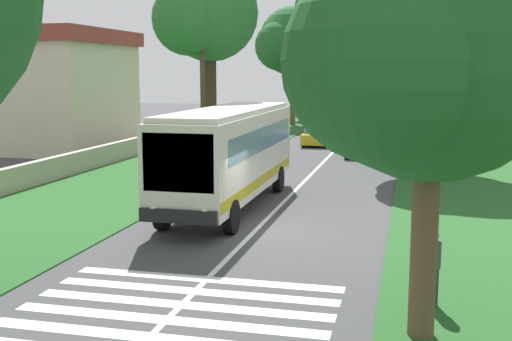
{
  "coord_description": "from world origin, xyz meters",
  "views": [
    {
      "loc": [
        -19.33,
        -4.76,
        5.06
      ],
      "look_at": [
        2.57,
        0.54,
        1.6
      ],
      "focal_mm": 44.94,
      "sensor_mm": 36.0,
      "label": 1
    }
  ],
  "objects_px": {
    "roadside_tree_right_0": "(418,42)",
    "roadside_tree_right_2": "(420,34)",
    "coach_bus": "(230,151)",
    "roadside_tree_right_3": "(424,50)",
    "trailing_car_1": "(318,136)",
    "utility_pole": "(203,84)",
    "pedestrian": "(433,267)",
    "roadside_tree_left_3": "(206,17)",
    "roadside_tree_left_1": "(291,43)",
    "trailing_car_2": "(333,125)",
    "trailing_car_3": "(379,118)",
    "roadside_building": "(41,89)",
    "trailing_car_0": "(361,145)",
    "roadside_tree_left_2": "(313,63)",
    "trailing_minibus_0": "(348,105)",
    "roadside_tree_right_1": "(423,48)"
  },
  "relations": [
    {
      "from": "trailing_car_3",
      "to": "roadside_building",
      "type": "distance_m",
      "value": 32.3
    },
    {
      "from": "trailing_car_0",
      "to": "roadside_tree_left_2",
      "type": "bearing_deg",
      "value": 14.06
    },
    {
      "from": "utility_pole",
      "to": "pedestrian",
      "type": "height_order",
      "value": "utility_pole"
    },
    {
      "from": "utility_pole",
      "to": "roadside_building",
      "type": "bearing_deg",
      "value": 57.99
    },
    {
      "from": "coach_bus",
      "to": "trailing_car_1",
      "type": "height_order",
      "value": "coach_bus"
    },
    {
      "from": "roadside_building",
      "to": "roadside_tree_right_2",
      "type": "bearing_deg",
      "value": -101.46
    },
    {
      "from": "trailing_car_1",
      "to": "roadside_tree_left_3",
      "type": "relative_size",
      "value": 0.42
    },
    {
      "from": "roadside_tree_left_3",
      "to": "pedestrian",
      "type": "distance_m",
      "value": 21.11
    },
    {
      "from": "roadside_tree_left_1",
      "to": "utility_pole",
      "type": "relative_size",
      "value": 1.3
    },
    {
      "from": "roadside_tree_right_3",
      "to": "roadside_tree_left_1",
      "type": "bearing_deg",
      "value": 94.2
    },
    {
      "from": "coach_bus",
      "to": "roadside_tree_right_3",
      "type": "height_order",
      "value": "roadside_tree_right_3"
    },
    {
      "from": "trailing_car_0",
      "to": "roadside_tree_left_2",
      "type": "relative_size",
      "value": 0.49
    },
    {
      "from": "trailing_car_0",
      "to": "roadside_building",
      "type": "bearing_deg",
      "value": 92.86
    },
    {
      "from": "roadside_tree_left_2",
      "to": "roadside_tree_right_0",
      "type": "height_order",
      "value": "roadside_tree_right_0"
    },
    {
      "from": "roadside_tree_right_2",
      "to": "trailing_car_0",
      "type": "bearing_deg",
      "value": 27.98
    },
    {
      "from": "trailing_car_0",
      "to": "roadside_building",
      "type": "relative_size",
      "value": 0.41
    },
    {
      "from": "roadside_tree_right_1",
      "to": "roadside_tree_left_2",
      "type": "bearing_deg",
      "value": 10.49
    },
    {
      "from": "coach_bus",
      "to": "pedestrian",
      "type": "height_order",
      "value": "coach_bus"
    },
    {
      "from": "pedestrian",
      "to": "roadside_tree_right_2",
      "type": "bearing_deg",
      "value": 0.83
    },
    {
      "from": "roadside_tree_left_1",
      "to": "roadside_tree_right_0",
      "type": "height_order",
      "value": "roadside_tree_right_0"
    },
    {
      "from": "roadside_tree_right_3",
      "to": "utility_pole",
      "type": "height_order",
      "value": "roadside_tree_right_3"
    },
    {
      "from": "trailing_car_0",
      "to": "roadside_tree_right_2",
      "type": "xyz_separation_m",
      "value": [
        -5.97,
        -3.17,
        6.27
      ]
    },
    {
      "from": "trailing_car_2",
      "to": "roadside_tree_left_2",
      "type": "bearing_deg",
      "value": 14.68
    },
    {
      "from": "roadside_tree_right_1",
      "to": "coach_bus",
      "type": "bearing_deg",
      "value": 31.88
    },
    {
      "from": "roadside_tree_left_3",
      "to": "trailing_car_2",
      "type": "bearing_deg",
      "value": -8.98
    },
    {
      "from": "roadside_tree_right_0",
      "to": "trailing_car_0",
      "type": "bearing_deg",
      "value": 164.42
    },
    {
      "from": "trailing_car_3",
      "to": "roadside_building",
      "type": "relative_size",
      "value": 0.41
    },
    {
      "from": "trailing_minibus_0",
      "to": "roadside_tree_left_2",
      "type": "relative_size",
      "value": 0.69
    },
    {
      "from": "trailing_car_1",
      "to": "trailing_minibus_0",
      "type": "distance_m",
      "value": 25.19
    },
    {
      "from": "utility_pole",
      "to": "pedestrian",
      "type": "bearing_deg",
      "value": -146.4
    },
    {
      "from": "roadside_tree_right_1",
      "to": "roadside_tree_right_0",
      "type": "bearing_deg",
      "value": -0.17
    },
    {
      "from": "utility_pole",
      "to": "roadside_building",
      "type": "relative_size",
      "value": 0.83
    },
    {
      "from": "roadside_tree_left_1",
      "to": "trailing_car_0",
      "type": "bearing_deg",
      "value": -158.68
    },
    {
      "from": "trailing_car_0",
      "to": "roadside_tree_left_2",
      "type": "xyz_separation_m",
      "value": [
        30.51,
        7.64,
        5.39
      ]
    },
    {
      "from": "roadside_tree_left_1",
      "to": "roadside_tree_right_1",
      "type": "xyz_separation_m",
      "value": [
        -49.0,
        -11.55,
        -2.31
      ]
    },
    {
      "from": "trailing_minibus_0",
      "to": "roadside_tree_right_1",
      "type": "height_order",
      "value": "roadside_tree_right_1"
    },
    {
      "from": "trailing_car_1",
      "to": "roadside_tree_right_0",
      "type": "relative_size",
      "value": 0.38
    },
    {
      "from": "trailing_car_3",
      "to": "pedestrian",
      "type": "bearing_deg",
      "value": -175.83
    },
    {
      "from": "trailing_car_3",
      "to": "roadside_tree_right_3",
      "type": "height_order",
      "value": "roadside_tree_right_3"
    },
    {
      "from": "coach_bus",
      "to": "roadside_tree_left_1",
      "type": "bearing_deg",
      "value": 7.2
    },
    {
      "from": "trailing_car_3",
      "to": "roadside_building",
      "type": "bearing_deg",
      "value": 139.23
    },
    {
      "from": "roadside_tree_right_0",
      "to": "roadside_tree_right_2",
      "type": "relative_size",
      "value": 1.05
    },
    {
      "from": "trailing_car_3",
      "to": "roadside_tree_left_3",
      "type": "xyz_separation_m",
      "value": [
        -31.79,
        6.99,
        7.09
      ]
    },
    {
      "from": "roadside_building",
      "to": "roadside_tree_right_3",
      "type": "bearing_deg",
      "value": -46.38
    },
    {
      "from": "utility_pole",
      "to": "roadside_tree_right_2",
      "type": "bearing_deg",
      "value": -68.34
    },
    {
      "from": "roadside_tree_right_0",
      "to": "roadside_tree_right_1",
      "type": "relative_size",
      "value": 1.38
    },
    {
      "from": "trailing_car_1",
      "to": "trailing_car_2",
      "type": "bearing_deg",
      "value": 0.04
    },
    {
      "from": "roadside_tree_right_0",
      "to": "coach_bus",
      "type": "bearing_deg",
      "value": 166.14
    },
    {
      "from": "roadside_tree_left_3",
      "to": "roadside_tree_right_3",
      "type": "height_order",
      "value": "roadside_tree_left_3"
    },
    {
      "from": "trailing_car_0",
      "to": "roadside_tree_left_3",
      "type": "distance_m",
      "value": 13.15
    }
  ]
}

